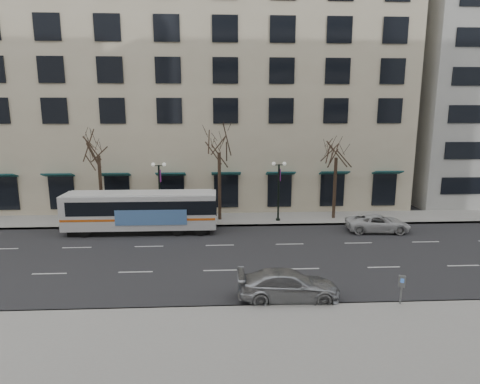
{
  "coord_description": "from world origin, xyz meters",
  "views": [
    {
      "loc": [
        0.06,
        -24.9,
        9.33
      ],
      "look_at": [
        1.39,
        1.57,
        4.0
      ],
      "focal_mm": 30.0,
      "sensor_mm": 36.0,
      "label": 1
    }
  ],
  "objects": [
    {
      "name": "pay_station",
      "position": [
        8.75,
        -7.3,
        1.2
      ],
      "size": [
        0.36,
        0.3,
        1.45
      ],
      "rotation": [
        0.0,
        0.0,
        -0.36
      ],
      "color": "slate",
      "rests_on": "sidewalk_near"
    },
    {
      "name": "lamp_post_left",
      "position": [
        -4.99,
        8.2,
        2.94
      ],
      "size": [
        1.22,
        0.45,
        5.21
      ],
      "color": "black",
      "rests_on": "ground"
    },
    {
      "name": "ground",
      "position": [
        0.0,
        0.0,
        0.0
      ],
      "size": [
        160.0,
        160.0,
        0.0
      ],
      "primitive_type": "plane",
      "color": "black",
      "rests_on": "ground"
    },
    {
      "name": "city_bus",
      "position": [
        -6.05,
        5.8,
        1.74
      ],
      "size": [
        11.76,
        2.62,
        3.19
      ],
      "rotation": [
        0.0,
        0.0,
        0.0
      ],
      "color": "silver",
      "rests_on": "ground"
    },
    {
      "name": "tree_far_right",
      "position": [
        10.0,
        8.8,
        6.42
      ],
      "size": [
        3.6,
        3.6,
        8.06
      ],
      "color": "black",
      "rests_on": "ground"
    },
    {
      "name": "lamp_post_right",
      "position": [
        5.01,
        8.2,
        2.94
      ],
      "size": [
        1.22,
        0.45,
        5.21
      ],
      "color": "black",
      "rests_on": "ground"
    },
    {
      "name": "white_pickup",
      "position": [
        12.48,
        5.06,
        0.68
      ],
      "size": [
        5.05,
        2.6,
        1.36
      ],
      "primitive_type": "imported",
      "rotation": [
        0.0,
        0.0,
        1.5
      ],
      "color": "beige",
      "rests_on": "ground"
    },
    {
      "name": "tree_far_left",
      "position": [
        -10.0,
        8.8,
        6.7
      ],
      "size": [
        3.6,
        3.6,
        8.34
      ],
      "color": "black",
      "rests_on": "ground"
    },
    {
      "name": "silver_car",
      "position": [
        3.45,
        -6.2,
        0.75
      ],
      "size": [
        5.21,
        2.26,
        1.49
      ],
      "primitive_type": "imported",
      "rotation": [
        0.0,
        0.0,
        1.54
      ],
      "color": "#A4A7AC",
      "rests_on": "ground"
    },
    {
      "name": "sidewalk_far",
      "position": [
        5.0,
        9.0,
        0.07
      ],
      "size": [
        80.0,
        4.0,
        0.15
      ],
      "primitive_type": "cube",
      "color": "gray",
      "rests_on": "ground"
    },
    {
      "name": "tree_far_mid",
      "position": [
        0.0,
        8.8,
        6.91
      ],
      "size": [
        3.6,
        3.6,
        8.55
      ],
      "color": "black",
      "rests_on": "ground"
    },
    {
      "name": "building_hotel",
      "position": [
        -2.0,
        21.0,
        12.0
      ],
      "size": [
        40.0,
        20.0,
        24.0
      ],
      "primitive_type": "cube",
      "color": "#B8AA8C",
      "rests_on": "ground"
    }
  ]
}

